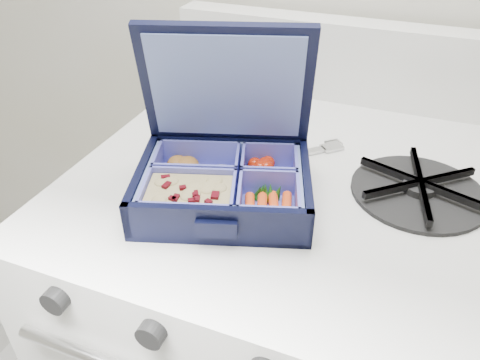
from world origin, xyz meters
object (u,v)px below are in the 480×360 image
at_px(stove, 279,358).
at_px(bento_box, 224,185).
at_px(fork, 278,158).
at_px(burner_grate, 420,186).

relative_size(stove, bento_box, 4.17).
bearing_deg(fork, burner_grate, 43.75).
xyz_separation_m(burner_grate, fork, (-0.19, 0.01, -0.01)).
xyz_separation_m(bento_box, burner_grate, (0.23, 0.11, -0.01)).
bearing_deg(fork, bento_box, -58.56).
bearing_deg(stove, fork, 157.09).
distance_m(stove, burner_grate, 0.48).
relative_size(bento_box, burner_grate, 1.23).
bearing_deg(burner_grate, bento_box, -154.63).
bearing_deg(stove, bento_box, -119.55).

